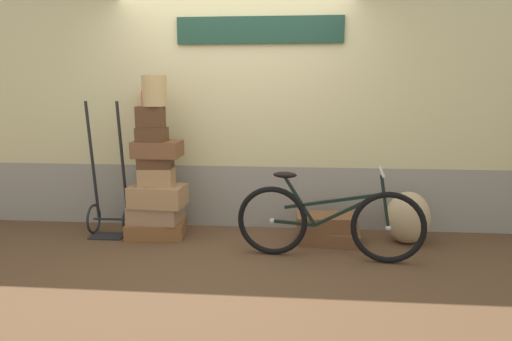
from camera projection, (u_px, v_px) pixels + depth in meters
The scene contains 16 objects.
ground at pixel (227, 253), 4.38m from camera, with size 10.23×5.20×0.06m, color #513823.
station_building at pixel (238, 101), 4.94m from camera, with size 8.23×0.74×2.83m.
suitcase_0 at pixel (157, 229), 4.76m from camera, with size 0.60×0.42×0.17m, color brown.
suitcase_1 at pixel (156, 213), 4.73m from camera, with size 0.53×0.38×0.18m, color #937051.
suitcase_2 at pixel (158, 196), 4.66m from camera, with size 0.56×0.36×0.22m, color #9E754C.
suitcase_3 at pixel (157, 177), 4.62m from camera, with size 0.35×0.24×0.19m, color #9E754C.
suitcase_4 at pixel (156, 163), 4.59m from camera, with size 0.35×0.23×0.11m, color #4C2D19.
suitcase_5 at pixel (158, 149), 4.60m from camera, with size 0.48×0.34×0.17m, color brown.
suitcase_6 at pixel (152, 135), 4.52m from camera, with size 0.29×0.20×0.14m, color #4C2D19.
suitcase_7 at pixel (151, 117), 4.50m from camera, with size 0.28×0.17×0.21m, color #4C2D19.
suitcase_8 at pixel (329, 236), 4.57m from camera, with size 0.61×0.38×0.13m, color brown.
suitcase_9 at pixel (326, 222), 4.56m from camera, with size 0.60×0.35×0.16m, color brown.
wicker_basket at pixel (154, 91), 4.46m from camera, with size 0.25×0.25×0.31m, color tan.
luggage_trolley at pixel (110, 206), 4.78m from camera, with size 0.42×0.38×1.44m.
burlap_sack at pixel (408, 218), 4.52m from camera, with size 0.44×0.38×0.54m, color tan.
bicycle at pixel (328, 222), 4.09m from camera, with size 1.72×0.46×0.86m.
Camera 1 is at (0.65, -4.11, 1.58)m, focal length 31.19 mm.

